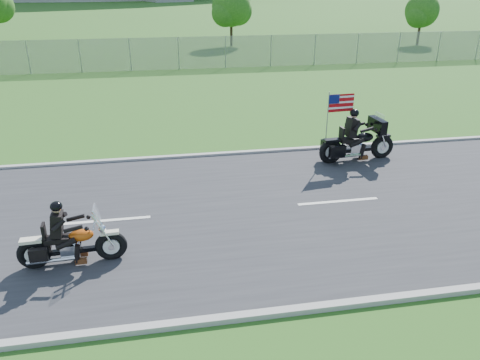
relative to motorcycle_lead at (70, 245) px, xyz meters
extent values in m
plane|color=#2B531A|center=(2.49, 1.75, -0.47)|extent=(420.00, 420.00, 0.00)
cube|color=#28282B|center=(2.49, 1.75, -0.45)|extent=(120.00, 8.00, 0.04)
cube|color=#9E9B93|center=(2.49, 5.80, -0.42)|extent=(120.00, 0.18, 0.12)
cube|color=#9E9B93|center=(2.49, -2.30, -0.42)|extent=(120.00, 0.18, 0.12)
cube|color=gray|center=(-2.51, 21.75, 0.53)|extent=(60.00, 0.03, 2.00)
cylinder|color=#382316|center=(8.49, 31.75, 0.79)|extent=(0.22, 0.22, 2.52)
sphere|color=#1E5115|center=(8.49, 31.75, 2.68)|extent=(3.20, 3.20, 3.20)
sphere|color=#1E5115|center=(9.13, 32.23, 2.32)|extent=(2.40, 2.40, 2.40)
sphere|color=#1E5115|center=(7.93, 31.35, 2.23)|extent=(2.24, 2.24, 2.24)
cylinder|color=#382316|center=(24.49, 29.75, 0.65)|extent=(0.22, 0.22, 2.24)
sphere|color=#1E5115|center=(24.49, 29.75, 2.33)|extent=(2.80, 2.80, 2.80)
sphere|color=#1E5115|center=(25.05, 30.17, 2.01)|extent=(2.10, 2.10, 2.10)
sphere|color=#1E5115|center=(24.00, 29.40, 1.93)|extent=(1.96, 1.96, 1.96)
torus|color=black|center=(0.80, 0.03, -0.13)|extent=(0.67, 0.19, 0.66)
torus|color=black|center=(-0.73, -0.03, -0.13)|extent=(0.67, 0.19, 0.66)
ellipsoid|color=#C74E0E|center=(0.23, 0.01, 0.20)|extent=(0.51, 0.31, 0.25)
cube|color=black|center=(-0.23, -0.01, 0.16)|extent=(0.50, 0.29, 0.11)
cube|color=black|center=(-0.19, -0.01, 0.51)|extent=(0.23, 0.37, 0.49)
sphere|color=black|center=(-0.14, -0.01, 0.90)|extent=(0.25, 0.25, 0.24)
cube|color=silver|center=(0.59, 0.02, 0.63)|extent=(0.05, 0.41, 0.36)
torus|color=black|center=(9.07, 4.63, -0.07)|extent=(0.80, 0.26, 0.79)
torus|color=black|center=(7.27, 4.48, -0.07)|extent=(0.80, 0.26, 0.79)
ellipsoid|color=black|center=(8.40, 4.57, 0.32)|extent=(0.62, 0.39, 0.30)
cube|color=black|center=(7.85, 4.53, 0.27)|extent=(0.61, 0.37, 0.13)
cube|color=black|center=(7.90, 4.53, 0.69)|extent=(0.29, 0.45, 0.59)
sphere|color=black|center=(7.96, 4.53, 1.15)|extent=(0.31, 0.31, 0.29)
cube|color=black|center=(8.81, 4.60, 0.69)|extent=(0.30, 0.87, 0.43)
cube|color=#B70C11|center=(7.57, 4.72, 1.44)|extent=(0.85, 0.09, 0.55)
camera|label=1|loc=(1.97, -8.72, 5.07)|focal=35.00mm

